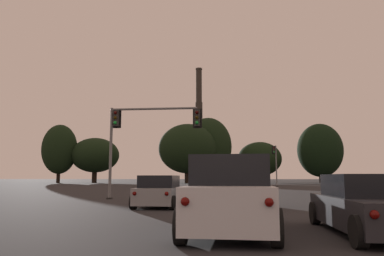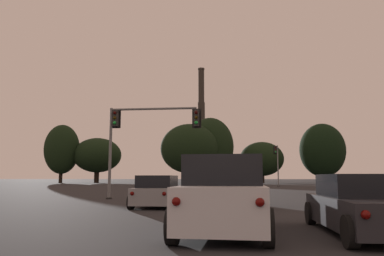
{
  "view_description": "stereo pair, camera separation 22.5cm",
  "coord_description": "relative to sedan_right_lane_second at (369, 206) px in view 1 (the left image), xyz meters",
  "views": [
    {
      "loc": [
        0.12,
        -2.89,
        1.35
      ],
      "look_at": [
        -2.75,
        25.74,
        5.16
      ],
      "focal_mm": 35.0,
      "sensor_mm": 36.0,
      "label": 1
    },
    {
      "loc": [
        0.35,
        -2.87,
        1.35
      ],
      "look_at": [
        -2.75,
        25.74,
        5.16
      ],
      "focal_mm": 35.0,
      "sensor_mm": 36.0,
      "label": 2
    }
  ],
  "objects": [
    {
      "name": "traffic_light_far_right",
      "position": [
        3.65,
        48.75,
        3.4
      ],
      "size": [
        0.78,
        0.5,
        6.22
      ],
      "color": "slate",
      "rests_on": "ground_plane"
    },
    {
      "name": "traffic_light_overhead_left",
      "position": [
        -8.88,
        13.61,
        3.79
      ],
      "size": [
        6.02,
        0.5,
        5.8
      ],
      "color": "slate",
      "rests_on": "ground_plane"
    },
    {
      "name": "suv_center_lane_second",
      "position": [
        -3.3,
        0.0,
        0.23
      ],
      "size": [
        2.28,
        4.97,
        1.86
      ],
      "rotation": [
        0.0,
        0.0,
        -0.04
      ],
      "color": "silver",
      "rests_on": "ground_plane"
    },
    {
      "name": "treeline_center_left",
      "position": [
        4.0,
        83.05,
        5.15
      ],
      "size": [
        10.63,
        9.57,
        9.97
      ],
      "color": "black",
      "rests_on": "ground_plane"
    },
    {
      "name": "treeline_far_right",
      "position": [
        -36.82,
        81.12,
        6.19
      ],
      "size": [
        12.0,
        10.8,
        11.19
      ],
      "color": "black",
      "rests_on": "ground_plane"
    },
    {
      "name": "sedan_right_lane_second",
      "position": [
        0.0,
        0.0,
        0.0
      ],
      "size": [
        2.0,
        4.71,
        1.43
      ],
      "rotation": [
        0.0,
        0.0,
        -0.0
      ],
      "color": "#232328",
      "rests_on": "ground_plane"
    },
    {
      "name": "smokestack",
      "position": [
        -17.15,
        160.54,
        19.81
      ],
      "size": [
        6.09,
        6.09,
        52.23
      ],
      "color": "#2B2722",
      "rests_on": "ground_plane"
    },
    {
      "name": "treeline_left_mid",
      "position": [
        -45.16,
        78.99,
        7.6
      ],
      "size": [
        8.64,
        7.78,
        14.39
      ],
      "color": "black",
      "rests_on": "ground_plane"
    },
    {
      "name": "treeline_far_left",
      "position": [
        18.38,
        82.86,
        7.16
      ],
      "size": [
        10.73,
        9.66,
        14.25
      ],
      "color": "black",
      "rests_on": "ground_plane"
    },
    {
      "name": "hatchback_left_lane_front",
      "position": [
        -6.51,
        7.73,
        -0.0
      ],
      "size": [
        2.04,
        4.16,
        1.44
      ],
      "rotation": [
        0.0,
        0.0,
        -0.04
      ],
      "color": "gray",
      "rests_on": "ground_plane"
    },
    {
      "name": "treeline_center_right",
      "position": [
        -12.99,
        76.58,
        7.31
      ],
      "size": [
        13.54,
        12.19,
        13.74
      ],
      "color": "black",
      "rests_on": "ground_plane"
    },
    {
      "name": "treeline_right_mid",
      "position": [
        -8.38,
        80.03,
        7.98
      ],
      "size": [
        11.22,
        10.1,
        15.67
      ],
      "color": "black",
      "rests_on": "ground_plane"
    },
    {
      "name": "suv_center_lane_front",
      "position": [
        -3.44,
        7.99,
        0.23
      ],
      "size": [
        2.11,
        4.91,
        1.86
      ],
      "rotation": [
        0.0,
        0.0,
        0.0
      ],
      "color": "#4C4F54",
      "rests_on": "ground_plane"
    }
  ]
}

